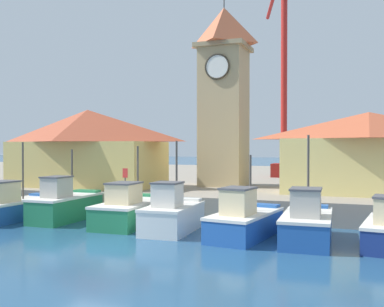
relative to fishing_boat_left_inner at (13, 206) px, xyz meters
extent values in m
plane|color=navy|center=(7.84, -4.62, -0.70)|extent=(300.00, 300.00, 0.00)
cube|color=gray|center=(7.84, 23.47, -0.11)|extent=(120.00, 40.00, 1.19)
cube|color=#2356A8|center=(-3.23, 2.53, 0.56)|extent=(1.54, 0.69, 0.24)
cube|color=#2356A8|center=(0.00, 0.09, -0.24)|extent=(2.05, 5.10, 0.93)
cube|color=#2356A8|center=(0.05, 2.37, 0.34)|extent=(1.67, 0.63, 0.24)
cube|color=silver|center=(0.00, 0.09, 0.27)|extent=(2.11, 5.16, 0.12)
cube|color=beige|center=(-0.01, -0.79, 0.84)|extent=(1.20, 1.54, 1.01)
cube|color=#4C4C51|center=(-0.01, -0.79, 1.38)|extent=(1.28, 1.62, 0.08)
cylinder|color=#4C4742|center=(0.02, 0.72, 1.89)|extent=(0.10, 0.10, 3.10)
torus|color=black|center=(-1.04, 0.37, -0.24)|extent=(0.13, 0.52, 0.52)
cube|color=#237A4C|center=(2.75, 0.84, -0.11)|extent=(1.81, 4.48, 1.19)
cube|color=#237A4C|center=(2.72, 2.82, 0.61)|extent=(1.49, 0.62, 0.24)
cube|color=silver|center=(2.75, 0.84, 0.54)|extent=(1.87, 4.54, 0.12)
cube|color=#B2ADA3|center=(2.76, 0.07, 1.10)|extent=(1.07, 1.35, 1.00)
cube|color=#4C4C51|center=(2.76, 0.07, 1.64)|extent=(1.15, 1.43, 0.08)
cylinder|color=#4C4742|center=(2.74, 1.40, 1.82)|extent=(0.10, 0.10, 2.45)
torus|color=black|center=(1.79, 1.05, -0.11)|extent=(0.13, 0.52, 0.52)
cube|color=#237A4C|center=(6.61, 1.02, -0.18)|extent=(2.30, 5.28, 1.05)
cube|color=#237A4C|center=(6.52, 3.37, 0.46)|extent=(1.80, 0.67, 0.24)
cube|color=silver|center=(6.61, 1.02, 0.39)|extent=(2.36, 5.34, 0.12)
cube|color=beige|center=(6.65, 0.11, 0.92)|extent=(1.32, 1.61, 0.94)
cube|color=#4C4C51|center=(6.65, 0.11, 1.44)|extent=(1.40, 1.69, 0.08)
cylinder|color=#4C4742|center=(6.59, 1.67, 1.84)|extent=(0.10, 0.10, 2.76)
torus|color=black|center=(5.48, 1.23, -0.18)|extent=(0.14, 0.52, 0.52)
cube|color=silver|center=(9.26, 0.03, -0.15)|extent=(2.08, 4.11, 1.11)
cube|color=silver|center=(9.17, 1.78, 0.52)|extent=(1.61, 0.69, 0.24)
cube|color=silver|center=(9.26, 0.03, 0.45)|extent=(2.14, 4.18, 0.12)
cube|color=beige|center=(9.30, -0.67, 1.03)|extent=(1.18, 1.26, 1.03)
cube|color=#4C4C51|center=(9.30, -0.67, 1.58)|extent=(1.26, 1.35, 0.08)
cylinder|color=#4C4742|center=(9.23, 0.53, 1.99)|extent=(0.10, 0.10, 2.95)
torus|color=black|center=(8.24, 0.17, -0.15)|extent=(0.15, 0.53, 0.52)
cube|color=#2356A8|center=(12.71, -0.08, -0.22)|extent=(2.50, 4.82, 0.97)
cube|color=#2356A8|center=(12.99, 1.96, 0.38)|extent=(1.67, 0.81, 0.24)
cube|color=silver|center=(12.71, -0.08, 0.31)|extent=(2.56, 4.89, 0.12)
cube|color=beige|center=(12.60, -0.88, 0.90)|extent=(1.31, 1.52, 1.06)
cube|color=#4C4C51|center=(12.60, -0.88, 1.47)|extent=(1.40, 1.61, 0.08)
cylinder|color=#4C4742|center=(12.79, 0.49, 1.60)|extent=(0.10, 0.10, 2.45)
torus|color=black|center=(11.73, 0.29, -0.22)|extent=(0.19, 0.53, 0.52)
cube|color=#2356A8|center=(15.30, -0.08, -0.18)|extent=(2.07, 4.64, 1.04)
cube|color=#2356A8|center=(15.20, 1.94, 0.46)|extent=(1.60, 0.68, 0.24)
cube|color=silver|center=(15.30, -0.08, 0.39)|extent=(2.14, 4.70, 0.12)
cube|color=#B2ADA3|center=(15.34, -0.88, 0.97)|extent=(1.18, 1.42, 1.04)
cube|color=#4C4C51|center=(15.34, -0.88, 1.53)|extent=(1.26, 1.50, 0.08)
cylinder|color=#4C4742|center=(15.27, 0.49, 2.07)|extent=(0.10, 0.10, 3.24)
torus|color=black|center=(14.29, 0.10, -0.18)|extent=(0.15, 0.53, 0.52)
torus|color=black|center=(17.51, 0.36, -0.25)|extent=(0.18, 0.53, 0.52)
cube|color=tan|center=(8.40, 10.90, 5.18)|extent=(2.91, 2.91, 9.38)
cube|color=#9C865F|center=(8.40, 10.90, 10.02)|extent=(3.41, 3.41, 0.30)
pyramid|color=#C1603D|center=(8.40, 10.90, 11.48)|extent=(3.41, 3.41, 2.62)
cylinder|color=white|center=(8.40, 9.38, 8.47)|extent=(1.60, 0.12, 1.60)
torus|color=#332D23|center=(8.40, 9.34, 8.47)|extent=(1.72, 0.12, 1.72)
cube|color=tan|center=(-0.25, 7.28, 2.01)|extent=(9.94, 5.07, 3.04)
pyramid|color=#A3472D|center=(-0.25, 7.28, 4.62)|extent=(10.34, 5.47, 2.20)
cube|color=#E5D17A|center=(17.72, 9.10, 2.07)|extent=(9.39, 5.24, 3.17)
pyramid|color=#B25133|center=(17.72, 9.10, 4.43)|extent=(9.79, 5.64, 1.54)
cube|color=maroon|center=(10.80, 21.34, 1.09)|extent=(2.00, 2.00, 1.20)
cylinder|color=red|center=(10.80, 21.34, 10.91)|extent=(0.56, 0.56, 18.44)
cylinder|color=#33333D|center=(4.11, 4.85, 0.91)|extent=(0.22, 0.22, 0.85)
cube|color=red|center=(4.11, 4.85, 1.62)|extent=(0.34, 0.22, 0.56)
sphere|color=beige|center=(4.11, 4.85, 2.01)|extent=(0.20, 0.20, 0.20)
camera|label=1|loc=(17.45, -18.87, 3.19)|focal=42.00mm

